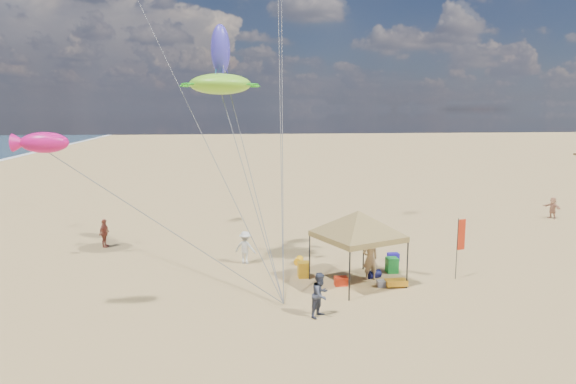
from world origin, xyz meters
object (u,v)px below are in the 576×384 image
beach_cart (396,282)px  feather_flag (460,238)px  person_near_b (320,295)px  person_far_c (553,208)px  canopy_tent (358,214)px  cooler_blue (393,257)px  chair_green (392,265)px  person_far_a (104,233)px  chair_yellow (304,270)px  person_near_a (370,259)px  cooler_red (341,281)px  person_near_c (245,248)px

beach_cart → feather_flag: bearing=12.6°
person_near_b → person_far_c: bearing=-8.0°
canopy_tent → feather_flag: 4.81m
cooler_blue → chair_green: (-0.69, -1.82, 0.16)m
person_near_b → person_far_a: 14.71m
cooler_blue → chair_yellow: 5.22m
feather_flag → chair_green: size_ratio=3.93×
beach_cart → person_near_a: size_ratio=0.47×
canopy_tent → chair_green: bearing=32.8°
chair_green → chair_yellow: same height
beach_cart → cooler_blue: bearing=72.9°
cooler_red → person_near_a: (1.44, 0.58, 0.78)m
person_far_a → person_far_c: bearing=-66.2°
person_near_a → beach_cart: bearing=119.2°
feather_flag → person_far_a: (-16.75, 7.56, -1.06)m
cooler_red → chair_green: (2.74, 1.45, 0.16)m
person_near_a → person_near_c: 6.19m
cooler_red → person_far_a: (-11.37, 7.77, 0.60)m
person_near_c → feather_flag: bearing=-176.2°
chair_green → person_far_c: size_ratio=0.47×
cooler_red → person_far_c: (17.62, 11.56, 0.56)m
cooler_blue → chair_green: size_ratio=0.77×
person_near_b → feather_flag: bearing=-19.5°
canopy_tent → beach_cart: canopy_tent is taller
beach_cart → canopy_tent: bearing=157.1°
chair_green → person_near_c: size_ratio=0.44×
canopy_tent → person_far_a: (-12.10, 7.61, -2.30)m
person_far_c → cooler_blue: bearing=-76.2°
chair_green → person_near_a: person_near_a is taller
chair_yellow → beach_cart: 4.09m
cooler_blue → chair_yellow: chair_yellow is taller
chair_green → chair_yellow: (-4.15, -0.15, 0.00)m
chair_yellow → person_near_c: (-2.49, 2.42, 0.45)m
chair_yellow → person_far_a: size_ratio=0.45×
chair_green → chair_yellow: size_ratio=1.00×
cooler_red → beach_cart: bearing=-12.2°
person_near_a → cooler_red: bearing=13.3°
person_far_a → person_far_c: size_ratio=1.05×
beach_cart → person_far_c: person_far_c is taller
cooler_blue → beach_cart: size_ratio=0.60×
feather_flag → cooler_red: 5.64m
cooler_blue → beach_cart: 3.93m
person_near_b → person_far_a: (-9.85, 10.93, -0.04)m
canopy_tent → person_near_c: 6.27m
chair_yellow → person_near_c: bearing=135.9°
beach_cart → cooler_red: bearing=167.8°
cooler_red → canopy_tent: bearing=12.2°
chair_green → chair_yellow: 4.15m
feather_flag → person_near_c: size_ratio=1.71×
person_near_a → person_near_b: size_ratio=1.17×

